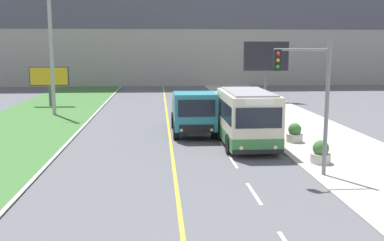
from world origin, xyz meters
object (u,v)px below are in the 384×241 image
at_px(city_bus, 247,119).
at_px(billboard_small, 49,78).
at_px(billboard_large, 266,58).
at_px(planter_round_near, 321,153).
at_px(planter_round_second, 295,134).
at_px(utility_pole_far, 51,39).
at_px(dump_truck, 194,114).
at_px(traffic_light_mast, 311,90).

xyz_separation_m(city_bus, billboard_small, (-14.21, 17.70, 1.02)).
bearing_deg(billboard_large, billboard_small, -175.38).
bearing_deg(planter_round_near, planter_round_second, 87.48).
relative_size(utility_pole_far, planter_round_near, 11.12).
relative_size(city_bus, dump_truck, 0.89).
height_order(dump_truck, planter_round_near, dump_truck).
xyz_separation_m(dump_truck, planter_round_near, (5.11, -7.10, -0.79)).
distance_m(city_bus, billboard_small, 22.72).
relative_size(city_bus, billboard_large, 0.98).
relative_size(dump_truck, planter_round_second, 6.06).
height_order(planter_round_near, planter_round_second, planter_round_second).
xyz_separation_m(billboard_large, billboard_small, (-19.79, -1.60, -1.64)).
distance_m(dump_truck, billboard_small, 18.58).
relative_size(city_bus, utility_pole_far, 0.49).
bearing_deg(dump_truck, traffic_light_mast, -66.36).
bearing_deg(dump_truck, city_bus, -52.46).
xyz_separation_m(city_bus, billboard_large, (5.58, 19.30, 2.66)).
bearing_deg(utility_pole_far, dump_truck, -41.70).
distance_m(planter_round_near, planter_round_second, 4.52).
xyz_separation_m(dump_truck, traffic_light_mast, (3.91, -8.93, 2.19)).
bearing_deg(utility_pole_far, planter_round_near, -46.62).
bearing_deg(traffic_light_mast, city_bus, 103.74).
bearing_deg(city_bus, planter_round_near, -55.89).
xyz_separation_m(utility_pole_far, billboard_small, (-1.53, 5.37, -3.27)).
bearing_deg(planter_round_second, city_bus, -165.84).
bearing_deg(planter_round_second, planter_round_near, -92.52).
bearing_deg(billboard_large, planter_round_near, -97.39).
bearing_deg(billboard_small, city_bus, -51.25).
bearing_deg(planter_round_near, dump_truck, 125.73).
distance_m(dump_truck, traffic_light_mast, 9.99).
bearing_deg(traffic_light_mast, billboard_small, 123.73).
relative_size(utility_pole_far, planter_round_second, 11.04).
bearing_deg(city_bus, billboard_small, 128.75).
bearing_deg(planter_round_near, city_bus, 124.11).
relative_size(city_bus, planter_round_second, 5.41).
height_order(city_bus, utility_pole_far, utility_pole_far).
relative_size(billboard_large, planter_round_second, 5.51).
bearing_deg(planter_round_second, dump_truck, 153.99).
distance_m(utility_pole_far, traffic_light_mast, 22.93).
bearing_deg(utility_pole_far, billboard_large, 20.89).
relative_size(dump_truck, billboard_small, 1.80).
height_order(utility_pole_far, planter_round_near, utility_pole_far).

